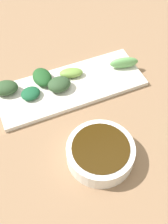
% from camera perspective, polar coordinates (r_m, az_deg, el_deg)
% --- Properties ---
extents(tabletop, '(2.10, 2.10, 0.02)m').
position_cam_1_polar(tabletop, '(0.69, -2.13, -1.73)').
color(tabletop, '#8D6B4D').
rests_on(tabletop, ground).
extents(sauce_bowl, '(0.14, 0.14, 0.04)m').
position_cam_1_polar(sauce_bowl, '(0.61, 3.26, -7.92)').
color(sauce_bowl, white).
rests_on(sauce_bowl, tabletop).
extents(serving_plate, '(0.14, 0.37, 0.01)m').
position_cam_1_polar(serving_plate, '(0.74, -2.67, 5.07)').
color(serving_plate, silver).
rests_on(serving_plate, tabletop).
extents(broccoli_leafy_0, '(0.05, 0.06, 0.03)m').
position_cam_1_polar(broccoli_leafy_0, '(0.72, -4.63, 5.57)').
color(broccoli_leafy_0, '#2E4A2A').
rests_on(broccoli_leafy_0, serving_plate).
extents(broccoli_leafy_1, '(0.05, 0.05, 0.02)m').
position_cam_1_polar(broccoli_leafy_1, '(0.71, -10.53, 3.62)').
color(broccoli_leafy_1, '#185331').
rests_on(broccoli_leafy_1, serving_plate).
extents(broccoli_stalk_2, '(0.04, 0.08, 0.03)m').
position_cam_1_polar(broccoli_stalk_2, '(0.77, 7.91, 9.64)').
color(broccoli_stalk_2, '#65A659').
rests_on(broccoli_stalk_2, serving_plate).
extents(broccoli_stalk_3, '(0.05, 0.07, 0.02)m').
position_cam_1_polar(broccoli_stalk_3, '(0.75, -2.55, 7.74)').
color(broccoli_stalk_3, '#749E41').
rests_on(broccoli_stalk_3, serving_plate).
extents(broccoli_leafy_4, '(0.06, 0.07, 0.03)m').
position_cam_1_polar(broccoli_leafy_4, '(0.73, -15.24, 4.62)').
color(broccoli_leafy_4, '#2D4A29').
rests_on(broccoli_leafy_4, serving_plate).
extents(broccoli_leafy_5, '(0.07, 0.05, 0.03)m').
position_cam_1_polar(broccoli_leafy_5, '(0.74, -8.29, 6.84)').
color(broccoli_leafy_5, '#1E4F22').
rests_on(broccoli_leafy_5, serving_plate).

